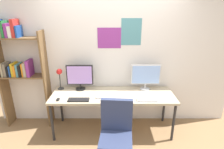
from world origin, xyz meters
TOP-DOWN VIEW (x-y plane):
  - wall_back at (0.00, 1.02)m, footprint 4.54×0.11m
  - desk at (0.00, 0.60)m, footprint 2.14×0.68m
  - bookshelf at (-1.68, 0.83)m, footprint 0.83×0.28m
  - office_chair at (0.04, -0.20)m, footprint 0.52×0.52m
  - monitor_left at (-0.60, 0.81)m, footprint 0.48×0.18m
  - monitor_right at (0.60, 0.81)m, footprint 0.54×0.18m
  - desk_lamp at (-0.97, 0.80)m, footprint 0.11×0.15m
  - keyboard_left at (-0.56, 0.37)m, footprint 0.35×0.13m
  - keyboard_right at (0.56, 0.37)m, footprint 0.33×0.13m
  - computer_mouse at (-0.90, 0.38)m, footprint 0.06×0.10m
  - laptop_closed at (-0.12, 0.52)m, footprint 0.32×0.22m

SIDE VIEW (x-z plane):
  - office_chair at x=0.04m, z-range -0.09..0.90m
  - desk at x=0.00m, z-range 0.32..1.06m
  - keyboard_left at x=-0.56m, z-range 0.74..0.76m
  - keyboard_right at x=0.56m, z-range 0.74..0.76m
  - laptop_closed at x=-0.12m, z-range 0.74..0.76m
  - computer_mouse at x=-0.90m, z-range 0.74..0.77m
  - monitor_left at x=-0.60m, z-range 0.76..1.23m
  - monitor_right at x=0.60m, z-range 0.77..1.24m
  - desk_lamp at x=-0.97m, z-range 0.82..1.26m
  - bookshelf at x=-1.68m, z-range 0.24..2.24m
  - wall_back at x=0.00m, z-range 0.00..2.60m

